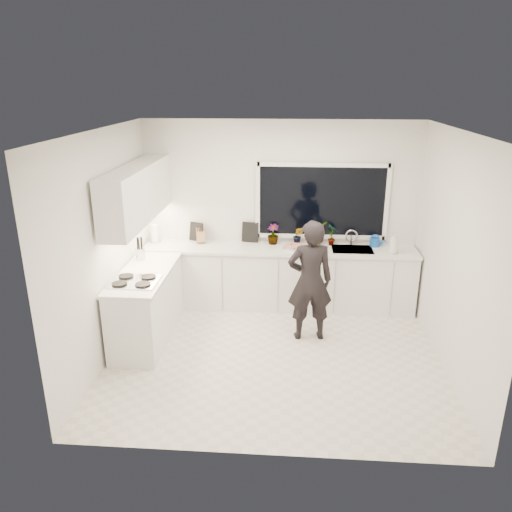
{
  "coord_description": "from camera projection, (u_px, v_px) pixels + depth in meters",
  "views": [
    {
      "loc": [
        0.18,
        -5.41,
        3.2
      ],
      "look_at": [
        -0.26,
        0.4,
        1.15
      ],
      "focal_mm": 35.0,
      "sensor_mm": 36.0,
      "label": 1
    }
  ],
  "objects": [
    {
      "name": "herb_plants",
      "position": [
        309.0,
        234.0,
        7.28
      ],
      "size": [
        1.05,
        0.4,
        0.34
      ],
      "color": "#26662D",
      "rests_on": "countertop_back"
    },
    {
      "name": "soap_bottles",
      "position": [
        394.0,
        244.0,
        6.92
      ],
      "size": [
        0.17,
        0.17,
        0.32
      ],
      "color": "#D8BF66",
      "rests_on": "countertop_back"
    },
    {
      "name": "pizza",
      "position": [
        300.0,
        246.0,
        7.16
      ],
      "size": [
        0.47,
        0.39,
        0.01
      ],
      "primitive_type": "cube",
      "rotation": [
        0.0,
        0.0,
        -0.26
      ],
      "color": "#AD3817",
      "rests_on": "pizza_tray"
    },
    {
      "name": "floor",
      "position": [
        274.0,
        356.0,
        6.16
      ],
      "size": [
        4.0,
        3.5,
        0.02
      ],
      "primitive_type": "cube",
      "color": "beige",
      "rests_on": "ground"
    },
    {
      "name": "stovetop",
      "position": [
        134.0,
        281.0,
        5.97
      ],
      "size": [
        0.56,
        0.48,
        0.03
      ],
      "primitive_type": "cube",
      "color": "black",
      "rests_on": "countertop_left"
    },
    {
      "name": "wall_right",
      "position": [
        455.0,
        256.0,
        5.57
      ],
      "size": [
        0.02,
        3.5,
        2.7
      ],
      "primitive_type": "cube",
      "color": "white",
      "rests_on": "ground"
    },
    {
      "name": "upper_cabinets",
      "position": [
        138.0,
        193.0,
        6.33
      ],
      "size": [
        0.34,
        2.1,
        0.7
      ],
      "primitive_type": "cube",
      "color": "white",
      "rests_on": "wall_left"
    },
    {
      "name": "watering_can",
      "position": [
        375.0,
        242.0,
        7.25
      ],
      "size": [
        0.18,
        0.18,
        0.13
      ],
      "primitive_type": "cylinder",
      "rotation": [
        0.0,
        0.0,
        0.42
      ],
      "color": "#124DAD",
      "rests_on": "countertop_back"
    },
    {
      "name": "countertop_back",
      "position": [
        279.0,
        249.0,
        7.22
      ],
      "size": [
        3.94,
        0.62,
        0.04
      ],
      "primitive_type": "cube",
      "color": "silver",
      "rests_on": "base_cabinets_back"
    },
    {
      "name": "picture_frame_large",
      "position": [
        196.0,
        232.0,
        7.49
      ],
      "size": [
        0.21,
        0.11,
        0.28
      ],
      "primitive_type": "cube",
      "rotation": [
        0.0,
        0.0,
        -0.42
      ],
      "color": "black",
      "rests_on": "countertop_back"
    },
    {
      "name": "knife_block",
      "position": [
        201.0,
        236.0,
        7.4
      ],
      "size": [
        0.15,
        0.12,
        0.22
      ],
      "primitive_type": "cube",
      "rotation": [
        0.0,
        0.0,
        0.21
      ],
      "color": "brown",
      "rests_on": "countertop_back"
    },
    {
      "name": "base_cabinets_left",
      "position": [
        147.0,
        306.0,
        6.46
      ],
      "size": [
        0.58,
        1.6,
        0.88
      ],
      "primitive_type": "cube",
      "color": "white",
      "rests_on": "floor"
    },
    {
      "name": "faucet",
      "position": [
        351.0,
        238.0,
        7.3
      ],
      "size": [
        0.03,
        0.03,
        0.22
      ],
      "primitive_type": "cylinder",
      "color": "silver",
      "rests_on": "countertop_back"
    },
    {
      "name": "sink",
      "position": [
        352.0,
        252.0,
        7.16
      ],
      "size": [
        0.58,
        0.42,
        0.14
      ],
      "primitive_type": "cube",
      "color": "silver",
      "rests_on": "countertop_back"
    },
    {
      "name": "base_cabinets_back",
      "position": [
        279.0,
        278.0,
        7.38
      ],
      "size": [
        3.92,
        0.58,
        0.88
      ],
      "primitive_type": "cube",
      "color": "white",
      "rests_on": "floor"
    },
    {
      "name": "paper_towel_roll",
      "position": [
        155.0,
        234.0,
        7.4
      ],
      "size": [
        0.14,
        0.14,
        0.26
      ],
      "primitive_type": "cylinder",
      "rotation": [
        0.0,
        0.0,
        0.34
      ],
      "color": "silver",
      "rests_on": "countertop_back"
    },
    {
      "name": "picture_frame_small",
      "position": [
        250.0,
        232.0,
        7.43
      ],
      "size": [
        0.25,
        0.06,
        0.3
      ],
      "primitive_type": "cube",
      "rotation": [
        0.0,
        0.0,
        -0.17
      ],
      "color": "black",
      "rests_on": "countertop_back"
    },
    {
      "name": "wall_left",
      "position": [
        105.0,
        247.0,
        5.85
      ],
      "size": [
        0.02,
        3.5,
        2.7
      ],
      "primitive_type": "cube",
      "color": "white",
      "rests_on": "ground"
    },
    {
      "name": "utensil_crock",
      "position": [
        140.0,
        254.0,
        6.71
      ],
      "size": [
        0.15,
        0.15,
        0.16
      ],
      "primitive_type": "cylinder",
      "rotation": [
        0.0,
        0.0,
        0.2
      ],
      "color": "#B9B9BE",
      "rests_on": "countertop_left"
    },
    {
      "name": "countertop_left",
      "position": [
        145.0,
        273.0,
        6.31
      ],
      "size": [
        0.62,
        1.6,
        0.04
      ],
      "primitive_type": "cube",
      "color": "silver",
      "rests_on": "base_cabinets_left"
    },
    {
      "name": "pizza_tray",
      "position": [
        300.0,
        248.0,
        7.16
      ],
      "size": [
        0.52,
        0.43,
        0.03
      ],
      "primitive_type": "cube",
      "rotation": [
        0.0,
        0.0,
        -0.26
      ],
      "color": "silver",
      "rests_on": "countertop_back"
    },
    {
      "name": "ceiling",
      "position": [
        277.0,
        130.0,
        5.26
      ],
      "size": [
        4.0,
        3.5,
        0.02
      ],
      "primitive_type": "cube",
      "color": "white",
      "rests_on": "wall_back"
    },
    {
      "name": "wall_back",
      "position": [
        280.0,
        213.0,
        7.37
      ],
      "size": [
        4.0,
        0.02,
        2.7
      ],
      "primitive_type": "cube",
      "color": "white",
      "rests_on": "ground"
    },
    {
      "name": "person",
      "position": [
        310.0,
        281.0,
        6.33
      ],
      "size": [
        0.63,
        0.46,
        1.6
      ],
      "primitive_type": "imported",
      "rotation": [
        0.0,
        0.0,
        3.28
      ],
      "color": "black",
      "rests_on": "floor"
    },
    {
      "name": "window",
      "position": [
        322.0,
        201.0,
        7.23
      ],
      "size": [
        1.8,
        0.02,
        1.0
      ],
      "primitive_type": "cube",
      "color": "black",
      "rests_on": "wall_back"
    }
  ]
}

